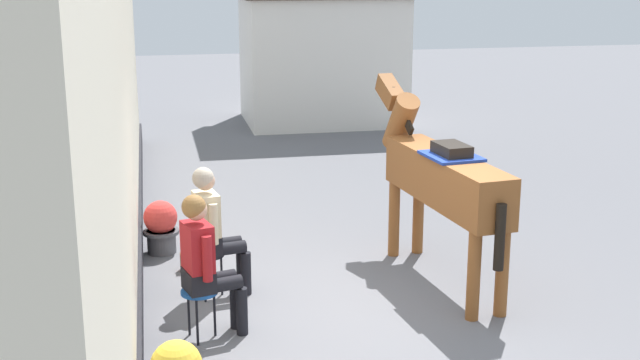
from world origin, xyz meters
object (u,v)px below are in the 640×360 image
(saddled_horse_center, at_px, (440,177))
(flower_planter_farthest, at_px, (161,226))
(satchel_bag, at_px, (193,262))
(seated_visitor_far, at_px, (213,225))
(seated_visitor_near, at_px, (205,259))

(saddled_horse_center, relative_size, flower_planter_farthest, 4.67)
(satchel_bag, bearing_deg, flower_planter_farthest, -66.29)
(seated_visitor_far, xyz_separation_m, flower_planter_farthest, (-0.51, 1.46, -0.44))
(flower_planter_farthest, bearing_deg, seated_visitor_near, -81.61)
(seated_visitor_far, distance_m, flower_planter_farthest, 1.61)
(seated_visitor_far, relative_size, flower_planter_farthest, 2.17)
(satchel_bag, bearing_deg, saddled_horse_center, 160.19)
(seated_visitor_near, relative_size, satchel_bag, 4.96)
(saddled_horse_center, xyz_separation_m, flower_planter_farthest, (-2.94, 1.45, -0.82))
(saddled_horse_center, bearing_deg, flower_planter_farthest, 153.70)
(flower_planter_farthest, bearing_deg, seated_visitor_far, -70.68)
(seated_visitor_far, xyz_separation_m, saddled_horse_center, (2.43, 0.01, 0.38))
(seated_visitor_far, xyz_separation_m, satchel_bag, (-0.18, 0.80, -0.68))
(seated_visitor_far, height_order, flower_planter_farthest, seated_visitor_far)
(seated_visitor_far, height_order, saddled_horse_center, saddled_horse_center)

